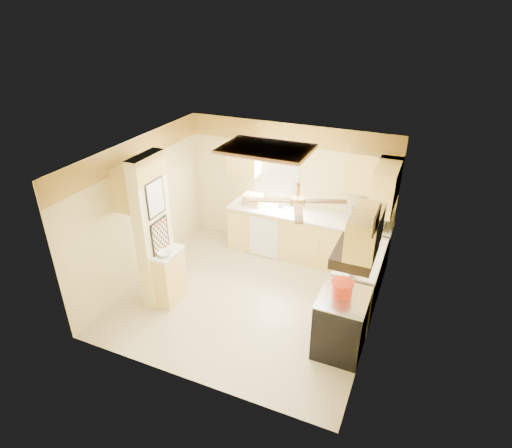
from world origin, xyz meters
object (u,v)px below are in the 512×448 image
at_px(microwave, 369,217).
at_px(kettle, 353,270).
at_px(bowl, 164,253).
at_px(dutch_oven, 342,288).
at_px(stove, 341,323).

distance_m(microwave, kettle, 1.65).
height_order(microwave, kettle, microwave).
height_order(microwave, bowl, microwave).
height_order(microwave, dutch_oven, microwave).
distance_m(bowl, kettle, 2.85).
bearing_deg(dutch_oven, kettle, 84.81).
bearing_deg(dutch_oven, microwave, 90.75).
distance_m(stove, bowl, 2.84).
relative_size(stove, microwave, 1.58).
bearing_deg(stove, kettle, 90.28).
relative_size(bowl, dutch_oven, 0.74).
distance_m(stove, microwave, 2.24).
bearing_deg(bowl, kettle, 12.01).
xyz_separation_m(microwave, dutch_oven, (0.03, -2.10, -0.08)).
xyz_separation_m(stove, bowl, (-2.79, -0.09, 0.51)).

